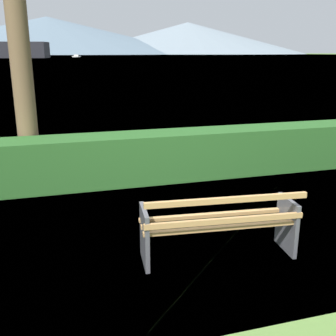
% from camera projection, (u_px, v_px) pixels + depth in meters
% --- Properties ---
extents(ground_plane, '(1400.00, 1400.00, 0.00)m').
position_uv_depth(ground_plane, '(217.00, 255.00, 4.87)').
color(ground_plane, '#567A38').
extents(water_surface, '(620.00, 620.00, 0.00)m').
position_uv_depth(water_surface, '(51.00, 56.00, 289.38)').
color(water_surface, '#6B8EA3').
rests_on(water_surface, ground_plane).
extents(park_bench, '(1.90, 0.74, 0.87)m').
position_uv_depth(park_bench, '(219.00, 225.00, 4.69)').
color(park_bench, tan).
rests_on(park_bench, ground_plane).
extents(hedge_row, '(12.82, 0.80, 0.91)m').
position_uv_depth(hedge_row, '(153.00, 157.00, 7.65)').
color(hedge_row, '#285B23').
rests_on(hedge_row, ground_plane).
extents(tender_far, '(4.92, 9.36, 1.21)m').
position_uv_depth(tender_far, '(77.00, 56.00, 199.66)').
color(tender_far, silver).
rests_on(tender_far, water_surface).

